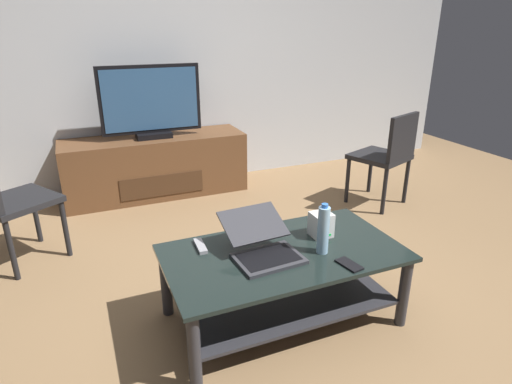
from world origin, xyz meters
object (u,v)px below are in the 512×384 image
(cell_phone, at_px, (349,264))
(tv_remote, at_px, (200,246))
(coffee_table, at_px, (283,272))
(water_bottle_near, at_px, (323,230))
(media_cabinet, at_px, (156,166))
(television, at_px, (151,103))
(side_chair, at_px, (5,198))
(laptop, at_px, (262,244))
(router_box, at_px, (321,224))
(dining_chair, at_px, (388,153))

(cell_phone, distance_m, tv_remote, 0.79)
(coffee_table, bearing_deg, tv_remote, 152.15)
(coffee_table, relative_size, water_bottle_near, 4.56)
(coffee_table, distance_m, tv_remote, 0.47)
(coffee_table, relative_size, media_cabinet, 0.75)
(media_cabinet, relative_size, television, 1.86)
(side_chair, xyz_separation_m, laptop, (1.31, -1.24, -0.00))
(router_box, bearing_deg, media_cabinet, 104.33)
(television, relative_size, cell_phone, 6.48)
(side_chair, distance_m, router_box, 2.07)
(coffee_table, distance_m, dining_chair, 1.95)
(laptop, height_order, router_box, laptop)
(media_cabinet, distance_m, tv_remote, 2.01)
(dining_chair, xyz_separation_m, tv_remote, (-1.98, -0.91, -0.05))
(coffee_table, distance_m, side_chair, 1.91)
(laptop, distance_m, water_bottle_near, 0.33)
(television, height_order, tv_remote, television)
(tv_remote, bearing_deg, water_bottle_near, -24.29)
(laptop, xyz_separation_m, router_box, (0.39, 0.06, 0.01))
(side_chair, height_order, router_box, side_chair)
(cell_phone, xyz_separation_m, tv_remote, (-0.64, 0.47, 0.01))
(laptop, bearing_deg, coffee_table, -8.80)
(television, xyz_separation_m, cell_phone, (0.51, -2.44, -0.45))
(media_cabinet, xyz_separation_m, dining_chair, (1.85, -1.09, 0.21))
(router_box, height_order, tv_remote, router_box)
(media_cabinet, relative_size, tv_remote, 10.55)
(laptop, distance_m, tv_remote, 0.34)
(tv_remote, bearing_deg, laptop, -31.48)
(coffee_table, xyz_separation_m, side_chair, (-1.42, 1.26, 0.19))
(cell_phone, bearing_deg, tv_remote, 133.37)
(media_cabinet, relative_size, dining_chair, 1.98)
(media_cabinet, distance_m, side_chair, 1.51)
(water_bottle_near, bearing_deg, laptop, 160.48)
(coffee_table, height_order, media_cabinet, media_cabinet)
(water_bottle_near, relative_size, tv_remote, 1.74)
(dining_chair, bearing_deg, tv_remote, -155.33)
(water_bottle_near, height_order, tv_remote, water_bottle_near)
(television, height_order, laptop, television)
(media_cabinet, bearing_deg, water_bottle_near, -78.90)
(cell_phone, bearing_deg, dining_chair, 35.47)
(dining_chair, relative_size, side_chair, 0.98)
(laptop, bearing_deg, water_bottle_near, -19.52)
(water_bottle_near, bearing_deg, television, 101.20)
(media_cabinet, xyz_separation_m, side_chair, (-1.16, -0.95, 0.21))
(router_box, distance_m, water_bottle_near, 0.20)
(side_chair, relative_size, laptop, 1.98)
(coffee_table, distance_m, television, 2.28)
(water_bottle_near, bearing_deg, tv_remote, 152.79)
(television, height_order, dining_chair, television)
(cell_phone, height_order, tv_remote, tv_remote)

